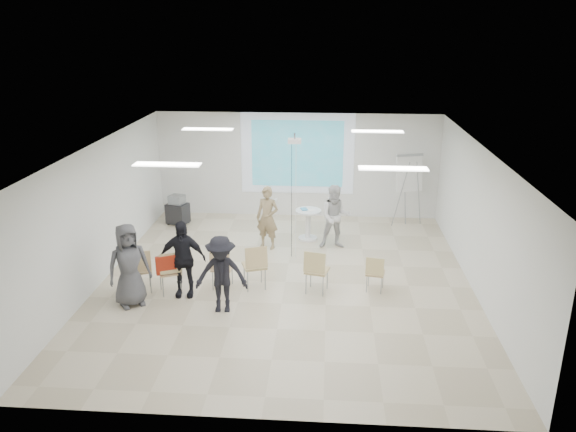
# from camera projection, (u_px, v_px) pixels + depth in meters

# --- Properties ---
(floor) EXTENTS (8.00, 9.00, 0.10)m
(floor) POSITION_uv_depth(u_px,v_px,m) (285.00, 284.00, 12.28)
(floor) COLOR beige
(floor) RESTS_ON ground
(ceiling) EXTENTS (8.00, 9.00, 0.10)m
(ceiling) POSITION_uv_depth(u_px,v_px,m) (285.00, 144.00, 11.27)
(ceiling) COLOR white
(ceiling) RESTS_ON wall_back
(wall_back) EXTENTS (8.00, 0.10, 3.00)m
(wall_back) POSITION_uv_depth(u_px,v_px,m) (297.00, 165.00, 16.06)
(wall_back) COLOR silver
(wall_back) RESTS_ON floor
(wall_left) EXTENTS (0.10, 9.00, 3.00)m
(wall_left) POSITION_uv_depth(u_px,v_px,m) (98.00, 213.00, 12.05)
(wall_left) COLOR silver
(wall_left) RESTS_ON floor
(wall_right) EXTENTS (0.10, 9.00, 3.00)m
(wall_right) POSITION_uv_depth(u_px,v_px,m) (482.00, 222.00, 11.50)
(wall_right) COLOR silver
(wall_right) RESTS_ON floor
(projection_halo) EXTENTS (3.20, 0.01, 2.30)m
(projection_halo) POSITION_uv_depth(u_px,v_px,m) (297.00, 154.00, 15.89)
(projection_halo) COLOR silver
(projection_halo) RESTS_ON wall_back
(projection_image) EXTENTS (2.60, 0.01, 1.90)m
(projection_image) POSITION_uv_depth(u_px,v_px,m) (297.00, 154.00, 15.87)
(projection_image) COLOR teal
(projection_image) RESTS_ON wall_back
(pedestal_table) EXTENTS (0.85, 0.85, 0.83)m
(pedestal_table) POSITION_uv_depth(u_px,v_px,m) (308.00, 223.00, 14.52)
(pedestal_table) COLOR white
(pedestal_table) RESTS_ON floor
(player_left) EXTENTS (0.75, 0.61, 1.79)m
(player_left) POSITION_uv_depth(u_px,v_px,m) (267.00, 214.00, 13.85)
(player_left) COLOR #927D5A
(player_left) RESTS_ON floor
(player_right) EXTENTS (0.92, 0.76, 1.79)m
(player_right) POSITION_uv_depth(u_px,v_px,m) (336.00, 214.00, 13.87)
(player_right) COLOR silver
(player_right) RESTS_ON floor
(controller_left) EXTENTS (0.07, 0.12, 0.04)m
(controller_left) POSITION_uv_depth(u_px,v_px,m) (276.00, 200.00, 13.98)
(controller_left) COLOR silver
(controller_left) RESTS_ON player_left
(controller_right) EXTENTS (0.05, 0.13, 0.04)m
(controller_right) POSITION_uv_depth(u_px,v_px,m) (329.00, 198.00, 14.02)
(controller_right) COLOR white
(controller_right) RESTS_ON player_right
(chair_far_left) EXTENTS (0.59, 0.61, 0.97)m
(chair_far_left) POSITION_uv_depth(u_px,v_px,m) (140.00, 267.00, 11.62)
(chair_far_left) COLOR tan
(chair_far_left) RESTS_ON floor
(chair_left_mid) EXTENTS (0.60, 0.62, 0.95)m
(chair_left_mid) POSITION_uv_depth(u_px,v_px,m) (170.00, 269.00, 11.55)
(chair_left_mid) COLOR tan
(chair_left_mid) RESTS_ON floor
(chair_left_inner) EXTENTS (0.44, 0.48, 0.91)m
(chair_left_inner) POSITION_uv_depth(u_px,v_px,m) (221.00, 266.00, 11.78)
(chair_left_inner) COLOR tan
(chair_left_inner) RESTS_ON floor
(chair_center) EXTENTS (0.61, 0.63, 1.00)m
(chair_center) POSITION_uv_depth(u_px,v_px,m) (255.00, 263.00, 11.75)
(chair_center) COLOR tan
(chair_center) RESTS_ON floor
(chair_right_inner) EXTENTS (0.55, 0.58, 0.97)m
(chair_right_inner) POSITION_uv_depth(u_px,v_px,m) (316.00, 268.00, 11.57)
(chair_right_inner) COLOR tan
(chair_right_inner) RESTS_ON floor
(chair_right_far) EXTENTS (0.45, 0.47, 0.80)m
(chair_right_far) POSITION_uv_depth(u_px,v_px,m) (375.00, 271.00, 11.67)
(chair_right_far) COLOR tan
(chair_right_far) RESTS_ON floor
(red_jacket) EXTENTS (0.41, 0.25, 0.39)m
(red_jacket) POSITION_uv_depth(u_px,v_px,m) (166.00, 265.00, 11.36)
(red_jacket) COLOR #A22614
(red_jacket) RESTS_ON chair_left_mid
(laptop) EXTENTS (0.34, 0.26, 0.03)m
(laptop) POSITION_uv_depth(u_px,v_px,m) (222.00, 266.00, 11.88)
(laptop) COLOR black
(laptop) RESTS_ON chair_left_inner
(audience_left) EXTENTS (1.12, 0.70, 1.87)m
(audience_left) POSITION_uv_depth(u_px,v_px,m) (182.00, 253.00, 11.38)
(audience_left) COLOR black
(audience_left) RESTS_ON floor
(audience_mid) EXTENTS (1.18, 0.69, 1.77)m
(audience_mid) POSITION_uv_depth(u_px,v_px,m) (221.00, 269.00, 10.76)
(audience_mid) COLOR black
(audience_mid) RESTS_ON floor
(audience_outer) EXTENTS (1.12, 1.03, 1.91)m
(audience_outer) POSITION_uv_depth(u_px,v_px,m) (128.00, 260.00, 10.99)
(audience_outer) COLOR #505055
(audience_outer) RESTS_ON floor
(flipchart_easel) EXTENTS (0.85, 0.66, 2.02)m
(flipchart_easel) POSITION_uv_depth(u_px,v_px,m) (409.00, 174.00, 15.23)
(flipchart_easel) COLOR #909298
(flipchart_easel) RESTS_ON floor
(av_cart) EXTENTS (0.66, 0.59, 0.83)m
(av_cart) POSITION_uv_depth(u_px,v_px,m) (178.00, 211.00, 15.69)
(av_cart) COLOR black
(av_cart) RESTS_ON floor
(ceiling_projector) EXTENTS (0.30, 0.25, 3.00)m
(ceiling_projector) POSITION_uv_depth(u_px,v_px,m) (295.00, 147.00, 12.78)
(ceiling_projector) COLOR white
(ceiling_projector) RESTS_ON ceiling
(fluor_panel_nw) EXTENTS (1.20, 0.30, 0.02)m
(fluor_panel_nw) POSITION_uv_depth(u_px,v_px,m) (208.00, 129.00, 13.32)
(fluor_panel_nw) COLOR white
(fluor_panel_nw) RESTS_ON ceiling
(fluor_panel_ne) EXTENTS (1.20, 0.30, 0.02)m
(fluor_panel_ne) POSITION_uv_depth(u_px,v_px,m) (377.00, 131.00, 13.04)
(fluor_panel_ne) COLOR white
(fluor_panel_ne) RESTS_ON ceiling
(fluor_panel_sw) EXTENTS (1.20, 0.30, 0.02)m
(fluor_panel_sw) POSITION_uv_depth(u_px,v_px,m) (167.00, 164.00, 10.02)
(fluor_panel_sw) COLOR white
(fluor_panel_sw) RESTS_ON ceiling
(fluor_panel_se) EXTENTS (1.20, 0.30, 0.02)m
(fluor_panel_se) POSITION_uv_depth(u_px,v_px,m) (393.00, 168.00, 9.74)
(fluor_panel_se) COLOR white
(fluor_panel_se) RESTS_ON ceiling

